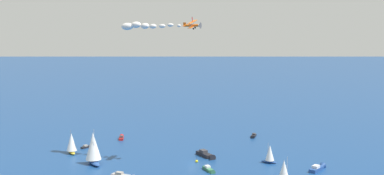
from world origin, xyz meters
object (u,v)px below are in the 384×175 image
motorboat_outer_ring_a (209,170)px  motorboat_outer_ring_f (88,146)px  sailboat_ahead (93,148)px  biplane_lead (193,25)px  motorboat_inshore (318,168)px  sailboat_far_stbd (270,154)px  motorboat_far_port (206,155)px  wingwalker_lead (192,19)px  marker_buoy (197,161)px  sailboat_outer_ring_b (284,173)px  sailboat_offshore (72,143)px  motorboat_outer_ring_c (121,137)px  motorboat_near_centre (253,136)px

motorboat_outer_ring_a → motorboat_outer_ring_f: bearing=-126.3°
sailboat_ahead → biplane_lead: size_ratio=1.86×
motorboat_inshore → sailboat_far_stbd: bearing=-121.7°
sailboat_far_stbd → biplane_lead: bearing=-91.9°
motorboat_far_port → motorboat_outer_ring_a: bearing=-1.3°
motorboat_inshore → wingwalker_lead: 70.15m
marker_buoy → biplane_lead: biplane_lead is taller
sailboat_outer_ring_b → marker_buoy: sailboat_outer_ring_b is taller
motorboat_far_port → sailboat_offshore: (-7.78, -54.41, 3.54)m
sailboat_far_stbd → motorboat_outer_ring_a: bearing=-68.6°
sailboat_ahead → biplane_lead: bearing=88.7°
motorboat_outer_ring_c → biplane_lead: bearing=36.7°
sailboat_outer_ring_b → motorboat_outer_ring_c: size_ratio=1.27×
motorboat_near_centre → marker_buoy: size_ratio=3.45×
motorboat_near_centre → motorboat_inshore: bearing=14.6°
motorboat_near_centre → motorboat_outer_ring_c: bearing=-89.7°
sailboat_far_stbd → motorboat_outer_ring_f: bearing=-110.3°
motorboat_outer_ring_f → motorboat_far_port: bearing=70.6°
motorboat_outer_ring_c → wingwalker_lead: bearing=36.3°
motorboat_inshore → marker_buoy: (-11.76, -42.96, -0.35)m
motorboat_near_centre → sailboat_ahead: sailboat_ahead is taller
motorboat_near_centre → sailboat_offshore: size_ratio=0.75×
sailboat_far_stbd → sailboat_offshore: size_ratio=0.81×
sailboat_offshore → biplane_lead: (16.27, 48.62, 47.31)m
motorboat_far_port → sailboat_far_stbd: 25.29m
sailboat_ahead → wingwalker_lead: wingwalker_lead is taller
motorboat_far_port → motorboat_outer_ring_f: motorboat_far_port is taller
motorboat_outer_ring_f → biplane_lead: bearing=59.4°
biplane_lead → motorboat_inshore: bearing=76.7°
sailboat_far_stbd → motorboat_outer_ring_c: 74.10m
motorboat_far_port → motorboat_outer_ring_f: bearing=-109.4°
motorboat_far_port → motorboat_inshore: 43.15m
motorboat_inshore → biplane_lead: 68.49m
motorboat_near_centre → sailboat_offshore: 83.69m
motorboat_far_port → sailboat_far_stbd: (9.45, 23.30, 2.70)m
motorboat_outer_ring_a → marker_buoy: (-11.52, -3.79, -0.19)m
motorboat_near_centre → sailboat_ahead: 79.82m
motorboat_outer_ring_a → biplane_lead: bearing=-152.3°
sailboat_far_stbd → motorboat_outer_ring_a: sailboat_far_stbd is taller
motorboat_outer_ring_a → sailboat_offshore: bearing=-116.2°
sailboat_far_stbd → sailboat_outer_ring_b: (26.95, -1.38, 0.97)m
motorboat_outer_ring_f → marker_buoy: 51.86m
sailboat_far_stbd → motorboat_outer_ring_c: size_ratio=0.99×
sailboat_outer_ring_b → motorboat_outer_ring_c: 91.48m
motorboat_outer_ring_a → motorboat_outer_ring_c: size_ratio=0.98×
sailboat_ahead → sailboat_offshore: bearing=-143.4°
sailboat_far_stbd → motorboat_inshore: 18.37m
sailboat_offshore → marker_buoy: bearing=73.4°
motorboat_outer_ring_a → sailboat_ahead: bearing=-104.6°
motorboat_inshore → motorboat_outer_ring_c: motorboat_inshore is taller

